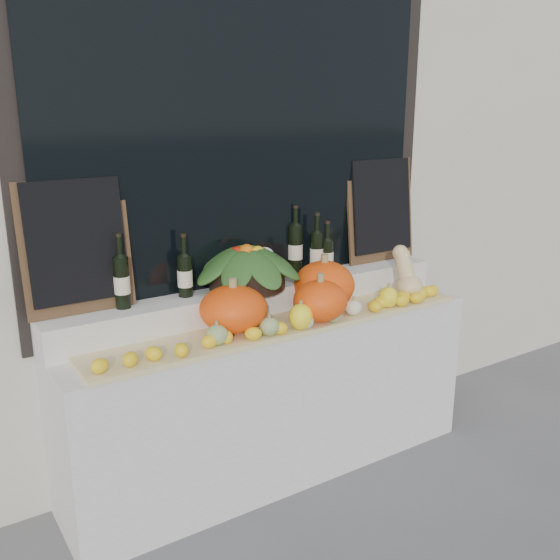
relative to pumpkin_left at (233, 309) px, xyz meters
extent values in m
cube|color=beige|center=(0.28, 0.81, 1.23)|extent=(7.00, 0.90, 4.50)
cube|color=black|center=(0.28, 0.36, 0.88)|extent=(2.40, 0.04, 2.10)
cube|color=black|center=(0.28, 0.33, 0.88)|extent=(2.20, 0.02, 2.00)
cube|color=silver|center=(0.28, 0.08, -0.58)|extent=(2.30, 0.55, 0.88)
cube|color=silver|center=(0.28, 0.23, -0.06)|extent=(2.30, 0.25, 0.16)
cube|color=tan|center=(0.28, -0.04, -0.13)|extent=(2.10, 0.32, 0.02)
ellipsoid|color=#FE500D|center=(0.00, 0.00, 0.00)|extent=(0.42, 0.42, 0.23)
ellipsoid|color=#FE500D|center=(0.58, 0.04, 0.02)|extent=(0.43, 0.43, 0.26)
ellipsoid|color=#FE500D|center=(0.44, -0.11, -0.01)|extent=(0.35, 0.35, 0.21)
ellipsoid|color=#E9C389|center=(1.10, -0.08, -0.04)|extent=(0.15, 0.15, 0.14)
cylinder|color=#E9C389|center=(1.10, -0.03, 0.07)|extent=(0.09, 0.14, 0.18)
sphere|color=#E9C389|center=(1.10, 0.01, 0.14)|extent=(0.09, 0.09, 0.09)
ellipsoid|color=#38691F|center=(0.49, -0.16, -0.07)|extent=(0.10, 0.10, 0.08)
cylinder|color=olive|center=(0.49, -0.16, -0.02)|extent=(0.02, 0.02, 0.02)
ellipsoid|color=#38691F|center=(0.11, -0.15, -0.07)|extent=(0.10, 0.10, 0.09)
cylinder|color=olive|center=(0.11, -0.15, -0.01)|extent=(0.02, 0.02, 0.02)
ellipsoid|color=beige|center=(0.31, -0.16, -0.07)|extent=(0.10, 0.10, 0.08)
cylinder|color=olive|center=(0.31, -0.16, -0.02)|extent=(0.02, 0.02, 0.02)
ellipsoid|color=yellow|center=(0.29, -0.16, -0.05)|extent=(0.12, 0.12, 0.13)
cylinder|color=olive|center=(0.29, -0.16, 0.03)|extent=(0.02, 0.02, 0.02)
ellipsoid|color=beige|center=(0.64, -0.13, -0.07)|extent=(0.10, 0.10, 0.08)
cylinder|color=olive|center=(0.64, -0.13, -0.02)|extent=(0.02, 0.02, 0.02)
ellipsoid|color=yellow|center=(0.89, -0.13, -0.06)|extent=(0.11, 0.11, 0.11)
cylinder|color=olive|center=(0.89, -0.13, 0.01)|extent=(0.02, 0.02, 0.02)
ellipsoid|color=#38691F|center=(-0.15, -0.11, -0.07)|extent=(0.11, 0.11, 0.09)
cylinder|color=olive|center=(-0.15, -0.11, -0.01)|extent=(0.02, 0.02, 0.02)
cylinder|color=black|center=(0.20, 0.22, 0.08)|extent=(0.40, 0.40, 0.11)
cylinder|color=black|center=(-0.46, 0.25, 0.15)|extent=(0.07, 0.07, 0.25)
cylinder|color=black|center=(-0.46, 0.25, 0.32)|extent=(0.03, 0.03, 0.10)
cylinder|color=beige|center=(-0.46, 0.25, 0.14)|extent=(0.08, 0.08, 0.08)
cylinder|color=black|center=(-0.46, 0.25, 0.38)|extent=(0.03, 0.03, 0.02)
cylinder|color=black|center=(-0.14, 0.26, 0.13)|extent=(0.07, 0.07, 0.21)
cylinder|color=black|center=(-0.14, 0.26, 0.28)|extent=(0.03, 0.03, 0.10)
cylinder|color=beige|center=(-0.14, 0.26, 0.12)|extent=(0.08, 0.08, 0.08)
cylinder|color=black|center=(-0.14, 0.26, 0.34)|extent=(0.03, 0.03, 0.02)
cylinder|color=black|center=(0.57, 0.31, 0.16)|extent=(0.08, 0.08, 0.28)
cylinder|color=black|center=(0.57, 0.31, 0.35)|extent=(0.03, 0.03, 0.10)
cylinder|color=beige|center=(0.57, 0.31, 0.15)|extent=(0.08, 0.08, 0.08)
cylinder|color=black|center=(0.57, 0.31, 0.41)|extent=(0.03, 0.03, 0.02)
cylinder|color=black|center=(0.66, 0.23, 0.14)|extent=(0.07, 0.07, 0.24)
cylinder|color=black|center=(0.66, 0.23, 0.31)|extent=(0.03, 0.03, 0.10)
cylinder|color=beige|center=(0.66, 0.23, 0.13)|extent=(0.08, 0.08, 0.08)
cylinder|color=black|center=(0.66, 0.23, 0.37)|extent=(0.03, 0.03, 0.02)
cylinder|color=black|center=(0.72, 0.21, 0.12)|extent=(0.07, 0.07, 0.19)
cylinder|color=black|center=(0.72, 0.21, 0.27)|extent=(0.03, 0.03, 0.10)
cylinder|color=beige|center=(0.72, 0.21, 0.11)|extent=(0.08, 0.08, 0.08)
cylinder|color=black|center=(0.72, 0.21, 0.32)|extent=(0.03, 0.03, 0.02)
cube|color=#4C331E|center=(-0.64, 0.30, 0.33)|extent=(0.50, 0.09, 0.62)
cube|color=black|center=(-0.64, 0.29, 0.36)|extent=(0.44, 0.08, 0.56)
cube|color=#4C331E|center=(1.20, 0.30, 0.33)|extent=(0.50, 0.09, 0.62)
cube|color=black|center=(1.20, 0.29, 0.36)|extent=(0.44, 0.08, 0.56)
camera|label=1|loc=(-1.37, -2.54, 0.97)|focal=40.00mm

